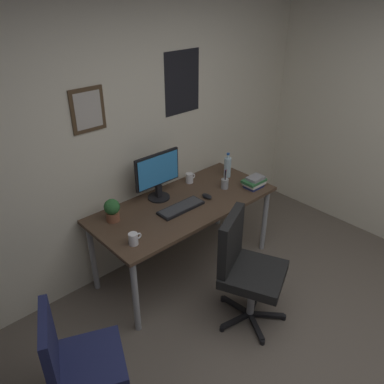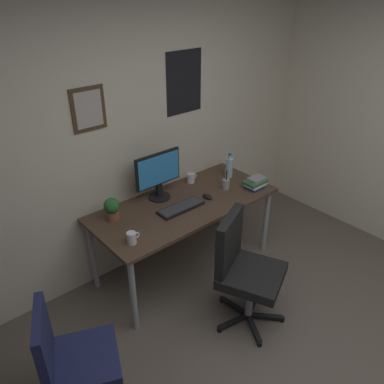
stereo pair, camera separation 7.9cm
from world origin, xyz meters
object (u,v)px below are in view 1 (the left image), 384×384
(monitor, at_px, (158,174))
(potted_plant, at_px, (112,209))
(keyboard, at_px, (181,208))
(computer_mouse, at_px, (207,196))
(office_chair, at_px, (245,265))
(side_chair, at_px, (76,360))
(book_stack_left, at_px, (254,182))
(coffee_mug_near, at_px, (134,239))
(coffee_mug_far, at_px, (190,178))
(pen_cup, at_px, (225,183))
(water_bottle, at_px, (228,167))

(monitor, height_order, potted_plant, monitor)
(keyboard, relative_size, computer_mouse, 3.91)
(office_chair, relative_size, keyboard, 2.21)
(side_chair, xyz_separation_m, book_stack_left, (2.12, 0.42, 0.28))
(side_chair, distance_m, coffee_mug_near, 0.92)
(keyboard, distance_m, computer_mouse, 0.30)
(computer_mouse, bearing_deg, coffee_mug_far, 74.99)
(computer_mouse, xyz_separation_m, coffee_mug_far, (0.09, 0.33, 0.03))
(monitor, bearing_deg, pen_cup, -25.50)
(pen_cup, bearing_deg, side_chair, -162.53)
(keyboard, distance_m, coffee_mug_far, 0.50)
(water_bottle, relative_size, coffee_mug_far, 2.27)
(water_bottle, xyz_separation_m, coffee_mug_far, (-0.37, 0.16, -0.06))
(office_chair, height_order, water_bottle, water_bottle)
(keyboard, xyz_separation_m, pen_cup, (0.55, 0.01, 0.04))
(pen_cup, height_order, book_stack_left, pen_cup)
(office_chair, height_order, coffee_mug_near, office_chair)
(coffee_mug_far, height_order, potted_plant, potted_plant)
(coffee_mug_near, distance_m, pen_cup, 1.16)
(keyboard, xyz_separation_m, potted_plant, (-0.53, 0.24, 0.09))
(computer_mouse, distance_m, water_bottle, 0.50)
(keyboard, bearing_deg, potted_plant, 155.41)
(water_bottle, relative_size, potted_plant, 1.29)
(coffee_mug_far, xyz_separation_m, book_stack_left, (0.39, -0.49, 0.00))
(monitor, xyz_separation_m, computer_mouse, (0.32, -0.30, -0.22))
(side_chair, height_order, water_bottle, water_bottle)
(coffee_mug_near, relative_size, coffee_mug_far, 0.99)
(monitor, relative_size, water_bottle, 1.82)
(water_bottle, bearing_deg, pen_cup, -142.33)
(office_chair, xyz_separation_m, water_bottle, (0.73, 0.88, 0.30))
(coffee_mug_near, bearing_deg, water_bottle, 12.66)
(coffee_mug_far, bearing_deg, pen_cup, -62.17)
(monitor, xyz_separation_m, potted_plant, (-0.51, -0.04, -0.13))
(office_chair, distance_m, potted_plant, 1.15)
(coffee_mug_near, bearing_deg, computer_mouse, 8.10)
(computer_mouse, distance_m, coffee_mug_near, 0.90)
(monitor, xyz_separation_m, coffee_mug_far, (0.41, 0.04, -0.19))
(office_chair, distance_m, coffee_mug_near, 0.88)
(pen_cup, bearing_deg, office_chair, -126.06)
(book_stack_left, bearing_deg, water_bottle, 94.27)
(side_chair, bearing_deg, potted_plant, 45.77)
(coffee_mug_far, bearing_deg, water_bottle, -23.41)
(office_chair, distance_m, keyboard, 0.75)
(side_chair, height_order, potted_plant, potted_plant)
(computer_mouse, distance_m, coffee_mug_far, 0.35)
(coffee_mug_near, height_order, coffee_mug_far, same)
(side_chair, height_order, computer_mouse, side_chair)
(monitor, height_order, water_bottle, monitor)
(side_chair, bearing_deg, book_stack_left, 11.30)
(potted_plant, bearing_deg, coffee_mug_near, -99.11)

